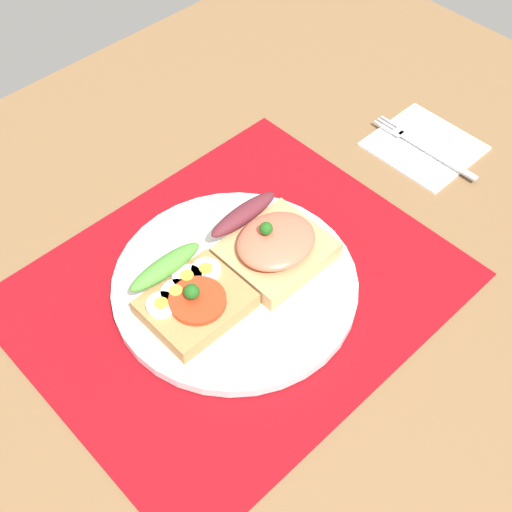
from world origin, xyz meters
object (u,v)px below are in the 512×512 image
object	(u,v)px
plate	(235,284)
sandwich_salmon	(273,244)
sandwich_egg_tomato	(190,296)
napkin	(425,146)
fork	(422,146)

from	to	relation	value
plate	sandwich_salmon	size ratio (longest dim) A/B	2.38
sandwich_egg_tomato	sandwich_salmon	world-z (taller)	sandwich_salmon
plate	napkin	world-z (taller)	plate
plate	fork	distance (cm)	31.18
plate	sandwich_egg_tomato	size ratio (longest dim) A/B	2.58
plate	sandwich_egg_tomato	distance (cm)	5.67
fork	napkin	bearing A→B (deg)	-2.74
plate	sandwich_salmon	distance (cm)	5.73
napkin	fork	distance (cm)	0.94
sandwich_salmon	napkin	bearing A→B (deg)	0.37
plate	napkin	bearing A→B (deg)	-0.23
plate	sandwich_salmon	xyz separation A→B (cm)	(5.14, -0.30, 2.51)
sandwich_salmon	fork	xyz separation A→B (cm)	(26.04, 0.21, -2.65)
plate	fork	size ratio (longest dim) A/B	1.68
napkin	plate	bearing A→B (deg)	179.77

